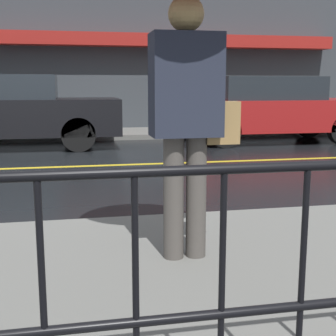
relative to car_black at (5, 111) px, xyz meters
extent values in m
plane|color=black|center=(0.69, -2.60, -0.81)|extent=(80.00, 80.00, 0.00)
cube|color=slate|center=(0.69, 2.08, -0.75)|extent=(28.00, 2.10, 0.13)
cube|color=gold|center=(0.69, -2.60, -0.81)|extent=(25.20, 0.12, 0.01)
cube|color=#383D42|center=(0.69, 3.28, 2.11)|extent=(28.00, 0.30, 5.85)
cube|color=maroon|center=(0.69, 2.86, 1.79)|extent=(16.80, 0.55, 0.35)
cylinder|color=black|center=(1.31, -9.07, -0.21)|extent=(0.02, 0.02, 0.96)
cylinder|color=black|center=(1.62, -9.07, -0.21)|extent=(0.02, 0.02, 0.96)
cylinder|color=black|center=(1.93, -9.07, -0.21)|extent=(0.02, 0.02, 0.96)
cylinder|color=black|center=(2.23, -9.07, -0.21)|extent=(0.02, 0.02, 0.96)
cylinder|color=#4C4742|center=(2.11, -7.38, -0.24)|extent=(0.15, 0.15, 0.89)
cylinder|color=#4C4742|center=(2.28, -7.38, -0.24)|extent=(0.15, 0.15, 0.89)
cube|color=#232838|center=(2.19, -7.38, 0.55)|extent=(0.48, 0.29, 0.70)
sphere|color=tan|center=(2.19, -7.38, 1.02)|extent=(0.24, 0.24, 0.24)
cylinder|color=#262628|center=(2.19, -7.38, 0.94)|extent=(0.02, 0.02, 0.78)
cube|color=#9E7A47|center=(2.46, -7.38, 0.29)|extent=(0.24, 0.12, 0.30)
cube|color=black|center=(0.04, 0.00, -0.13)|extent=(4.75, 1.79, 0.77)
cylinder|color=black|center=(1.52, 0.78, -0.46)|extent=(0.71, 0.22, 0.71)
cylinder|color=black|center=(1.52, -0.78, -0.46)|extent=(0.71, 0.22, 0.71)
cube|color=maroon|center=(6.09, 0.00, -0.15)|extent=(4.58, 1.83, 0.73)
cube|color=#1E2328|center=(5.91, 0.00, 0.47)|extent=(2.38, 1.68, 0.53)
cylinder|color=black|center=(7.51, 0.80, -0.47)|extent=(0.69, 0.22, 0.69)
cylinder|color=black|center=(4.67, 0.80, -0.47)|extent=(0.69, 0.22, 0.69)
cylinder|color=black|center=(4.67, -0.80, -0.47)|extent=(0.69, 0.22, 0.69)
camera|label=1|loc=(1.43, -10.56, 0.56)|focal=50.00mm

